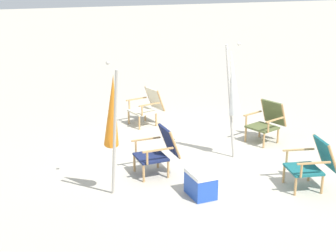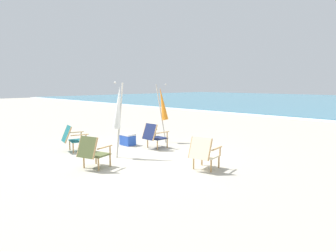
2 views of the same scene
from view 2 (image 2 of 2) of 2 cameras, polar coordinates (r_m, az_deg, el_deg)
name	(u,v)px [view 2 (image 2 of 2)]	position (r m, az deg, el deg)	size (l,w,h in m)	color
ground_plane	(139,156)	(8.70, -5.60, -5.67)	(80.00, 80.00, 0.00)	#B7AF9E
surf_band	(305,119)	(19.14, 24.68, 1.22)	(80.00, 1.10, 0.06)	white
beach_chair_front_left	(204,153)	(7.22, 6.80, -5.04)	(0.69, 0.78, 0.81)	beige
beach_chair_back_left	(154,135)	(9.55, -2.71, -1.78)	(0.60, 0.69, 0.81)	#19234C
beach_chair_front_right	(93,151)	(7.51, -14.18, -4.71)	(0.74, 0.81, 0.82)	#515B33
beach_chair_far_center	(73,138)	(9.60, -17.65, -2.11)	(0.73, 0.83, 0.81)	#196066
umbrella_furled_orange	(163,104)	(10.52, -1.05, 4.19)	(0.62, 0.24, 2.07)	#B7B2A8
umbrella_furled_white	(118,108)	(8.39, -9.47, 3.35)	(0.28, 0.38, 2.12)	#B7B2A8
cooler_box	(128,139)	(10.21, -7.69, -2.51)	(0.49, 0.35, 0.40)	blue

